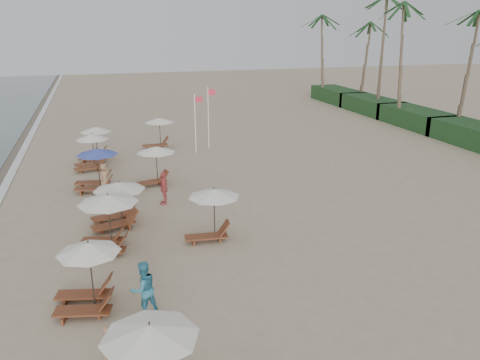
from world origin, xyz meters
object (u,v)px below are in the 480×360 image
object	(u,v)px
lounger_station_2	(105,219)
beachgoer_far_b	(104,176)
beachgoer_near	(111,351)
beachgoer_far_a	(164,188)
beachgoer_mid_a	(143,288)
inland_station_1	(154,161)
lounger_station_4	(94,170)
lounger_station_5	(90,152)
lounger_station_3	(115,203)
flag_pole_near	(196,120)
lounger_station_1	(85,277)
inland_station_0	(211,208)
lounger_station_6	(94,144)
inland_station_2	(158,129)

from	to	relation	value
lounger_station_2	beachgoer_far_b	bearing A→B (deg)	88.91
beachgoer_near	beachgoer_far_a	xyz separation A→B (m)	(3.19, 12.31, 0.11)
lounger_station_2	beachgoer_near	size ratio (longest dim) A/B	1.71
beachgoer_mid_a	inland_station_1	bearing A→B (deg)	-121.95
lounger_station_4	lounger_station_5	world-z (taller)	lounger_station_4
lounger_station_3	beachgoer_near	bearing A→B (deg)	-93.74
beachgoer_mid_a	flag_pole_near	distance (m)	20.35
lounger_station_1	inland_station_0	xyz separation A→B (m)	(5.17, 4.02, 0.28)
inland_station_1	lounger_station_4	bearing A→B (deg)	179.18
lounger_station_1	beachgoer_near	world-z (taller)	lounger_station_1
lounger_station_5	beachgoer_far_b	xyz separation A→B (m)	(0.72, -4.16, -0.42)
beachgoer_far_a	inland_station_1	bearing A→B (deg)	-164.13
beachgoer_far_a	flag_pole_near	world-z (taller)	flag_pole_near
lounger_station_2	beachgoer_near	distance (m)	7.73
lounger_station_3	lounger_station_6	distance (m)	11.86
inland_station_0	lounger_station_5	bearing A→B (deg)	111.69
lounger_station_5	inland_station_1	world-z (taller)	lounger_station_5
lounger_station_5	beachgoer_far_a	bearing A→B (deg)	-64.69
lounger_station_1	beachgoer_mid_a	bearing A→B (deg)	-26.26
lounger_station_6	inland_station_0	xyz separation A→B (m)	(4.71, -14.57, 0.28)
lounger_station_5	beachgoer_mid_a	bearing A→B (deg)	-84.93
lounger_station_2	lounger_station_4	distance (m)	7.99
lounger_station_2	lounger_station_6	xyz separation A→B (m)	(-0.34, 14.36, -0.21)
lounger_station_6	beachgoer_near	bearing A→B (deg)	-89.55
lounger_station_2	beachgoer_far_b	world-z (taller)	lounger_station_2
inland_station_1	beachgoer_far_a	world-z (taller)	inland_station_1
beachgoer_far_b	flag_pole_near	world-z (taller)	flag_pole_near
lounger_station_3	flag_pole_near	xyz separation A→B (m)	(6.28, 11.83, 1.29)
lounger_station_5	beachgoer_far_a	size ratio (longest dim) A/B	1.39
lounger_station_5	flag_pole_near	world-z (taller)	flag_pole_near
beachgoer_near	lounger_station_4	bearing A→B (deg)	56.22
lounger_station_4	lounger_station_6	distance (m)	6.38
lounger_station_5	flag_pole_near	bearing A→B (deg)	16.27
inland_station_1	lounger_station_2	bearing A→B (deg)	-110.39
lounger_station_1	beachgoer_mid_a	size ratio (longest dim) A/B	1.30
inland_station_0	inland_station_1	xyz separation A→B (m)	(-1.43, 8.15, -0.01)
lounger_station_3	lounger_station_5	size ratio (longest dim) A/B	1.11
lounger_station_4	beachgoer_near	bearing A→B (deg)	-89.28
lounger_station_6	inland_station_1	distance (m)	7.22
lounger_station_2	beachgoer_mid_a	bearing A→B (deg)	-79.20
lounger_station_1	beachgoer_far_a	size ratio (longest dim) A/B	1.38
lounger_station_2	beachgoer_far_a	xyz separation A→B (m)	(3.03, 4.61, -0.50)
inland_station_2	inland_station_0	bearing A→B (deg)	-89.85
lounger_station_1	inland_station_0	distance (m)	6.55
inland_station_0	lounger_station_6	bearing A→B (deg)	107.92
lounger_station_4	beachgoer_near	distance (m)	15.69
inland_station_2	beachgoer_far_b	bearing A→B (deg)	-115.84
beachgoer_near	beachgoer_far_b	world-z (taller)	beachgoer_near
lounger_station_3	beachgoer_far_a	world-z (taller)	lounger_station_3
lounger_station_4	lounger_station_3	bearing A→B (deg)	-80.97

